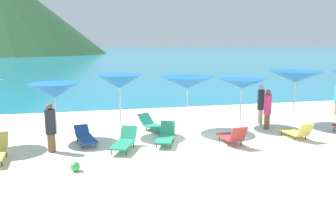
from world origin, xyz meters
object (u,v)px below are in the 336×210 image
beachgoer_4 (51,127)px  lounge_chair_7 (166,135)px  lounge_chair_5 (85,137)px  beachgoer_3 (261,103)px  umbrella_2 (120,82)px  umbrella_5 (296,77)px  beach_ball (75,166)px  umbrella_1 (54,91)px  umbrella_3 (187,83)px  umbrella_4 (242,84)px  beachgoer_2 (268,108)px  lounge_chair_2 (297,132)px  cruise_ship (2,36)px  lounge_chair_4 (124,141)px  lounge_chair_0 (233,136)px  lounge_chair_3 (154,125)px

beachgoer_4 → lounge_chair_7: bearing=-120.9°
lounge_chair_5 → beachgoer_3: 7.62m
umbrella_2 → beachgoer_3: umbrella_2 is taller
umbrella_5 → lounge_chair_7: size_ratio=1.59×
lounge_chair_5 → beach_ball: size_ratio=6.26×
umbrella_1 → beach_ball: (0.80, -3.40, -1.70)m
umbrella_1 → beachgoer_4: 1.78m
umbrella_2 → beachgoer_4: umbrella_2 is taller
umbrella_3 → umbrella_4: (2.43, 0.15, -0.12)m
lounge_chair_7 → beachgoer_2: bearing=34.2°
umbrella_1 → umbrella_3: bearing=1.9°
lounge_chair_2 → cruise_ship: cruise_ship is taller
umbrella_4 → lounge_chair_2: umbrella_4 is taller
beachgoer_2 → lounge_chair_4: bearing=121.0°
beachgoer_3 → umbrella_2: bearing=16.0°
umbrella_5 → lounge_chair_0: 4.80m
lounge_chair_0 → beachgoer_3: bearing=-137.5°
beachgoer_2 → beach_ball: bearing=129.6°
umbrella_1 → beachgoer_3: size_ratio=1.20×
umbrella_3 → lounge_chair_5: umbrella_3 is taller
umbrella_5 → beachgoer_3: bearing=166.8°
umbrella_2 → beach_ball: (-1.59, -3.65, -1.94)m
beachgoer_3 → lounge_chair_5: bearing=23.0°
beachgoer_2 → umbrella_2: bearing=102.3°
umbrella_4 → beach_ball: size_ratio=7.76×
lounge_chair_2 → beachgoer_2: bearing=-81.9°
umbrella_2 → lounge_chair_7: (1.45, -1.66, -1.78)m
umbrella_5 → lounge_chair_7: (-6.11, -1.55, -1.82)m
umbrella_5 → lounge_chair_0: umbrella_5 is taller
umbrella_5 → beachgoer_4: 10.18m
umbrella_5 → lounge_chair_3: size_ratio=1.36×
umbrella_5 → beachgoer_4: bearing=-170.8°
lounge_chair_2 → lounge_chair_4: 6.44m
lounge_chair_7 → beach_ball: (-3.04, -1.99, -0.16)m
lounge_chair_3 → beachgoer_3: beachgoer_3 is taller
umbrella_5 → beach_ball: umbrella_5 is taller
lounge_chair_5 → cruise_ship: size_ratio=0.03×
umbrella_3 → lounge_chair_5: 4.49m
umbrella_5 → cruise_ship: size_ratio=0.05×
umbrella_3 → beach_ball: (-4.28, -3.57, -1.85)m
umbrella_2 → lounge_chair_7: size_ratio=1.52×
umbrella_4 → beachgoer_2: umbrella_4 is taller
beachgoer_4 → beach_ball: bearing=171.3°
lounge_chair_0 → beachgoer_2: (2.33, 1.78, 0.55)m
lounge_chair_7 → beachgoer_4: beachgoer_4 is taller
umbrella_4 → beach_ball: (-6.70, -3.72, -1.73)m
umbrella_1 → beachgoer_2: bearing=-2.1°
lounge_chair_0 → beach_ball: 5.45m
lounge_chair_3 → beachgoer_4: 4.25m
lounge_chair_0 → umbrella_2: bearing=-36.2°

